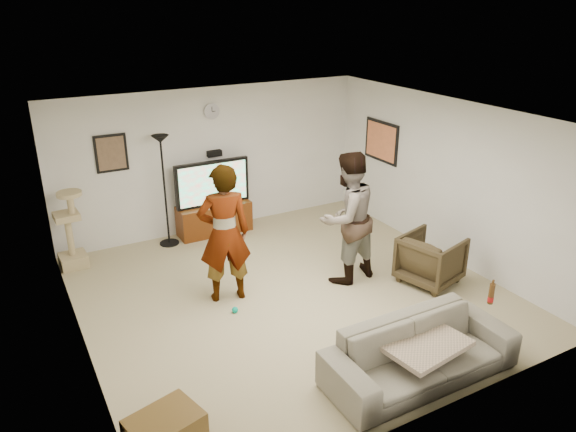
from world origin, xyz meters
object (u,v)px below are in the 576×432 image
sofa (421,352)px  floor_lamp (165,192)px  cat_tree (69,230)px  armchair (431,259)px  beer_bottle (491,294)px  person_left (224,234)px  tv (212,183)px  person_right (347,218)px  tv_stand (214,218)px

sofa → floor_lamp: bearing=106.3°
cat_tree → armchair: cat_tree is taller
sofa → beer_bottle: bearing=0.4°
sofa → cat_tree: bearing=122.4°
person_left → beer_bottle: person_left is taller
tv → person_right: person_right is taller
tv → cat_tree: tv is taller
person_right → beer_bottle: person_right is taller
tv_stand → tv: size_ratio=0.97×
tv → person_right: size_ratio=0.68×
beer_bottle → floor_lamp: bearing=116.5°
tv → sofa: 4.82m
floor_lamp → beer_bottle: floor_lamp is taller
tv_stand → sofa: 4.78m
floor_lamp → armchair: 4.31m
tv_stand → cat_tree: bearing=-176.2°
sofa → beer_bottle: (1.00, 0.00, 0.44)m
floor_lamp → beer_bottle: size_ratio=7.45×
person_left → sofa: person_left is taller
person_left → cat_tree: bearing=-38.0°
tv_stand → person_left: bearing=-107.6°
person_left → sofa: (1.18, -2.58, -0.65)m
floor_lamp → person_right: bearing=-52.0°
person_right → sofa: bearing=67.3°
person_right → tv_stand: bearing=-76.0°
cat_tree → person_right: person_right is taller
tv_stand → armchair: 3.80m
tv_stand → armchair: armchair is taller
cat_tree → armchair: size_ratio=1.55×
tv_stand → floor_lamp: (-0.85, -0.07, 0.67)m
person_right → floor_lamp: bearing=-60.8°
person_right → armchair: (1.02, -0.68, -0.60)m
tv → sofa: tv is taller
tv → person_left: size_ratio=0.68×
sofa → tv: bearing=96.2°
floor_lamp → person_left: person_left is taller
cat_tree → person_right: size_ratio=0.64×
beer_bottle → armchair: beer_bottle is taller
tv_stand → person_right: (1.05, -2.51, 0.70)m
tv_stand → sofa: size_ratio=0.59×
floor_lamp → armchair: size_ratio=2.35×
floor_lamp → person_right: size_ratio=0.97×
sofa → armchair: (1.58, 1.57, 0.04)m
tv → floor_lamp: size_ratio=0.70×
floor_lamp → person_right: (1.90, -2.44, 0.03)m
tv_stand → sofa: bearing=-84.2°
floor_lamp → sofa: bearing=-74.1°
cat_tree → armchair: 5.40m
person_left → armchair: (2.76, -1.01, -0.60)m
person_left → beer_bottle: 3.38m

